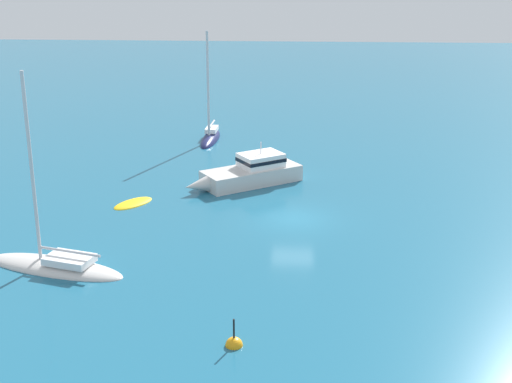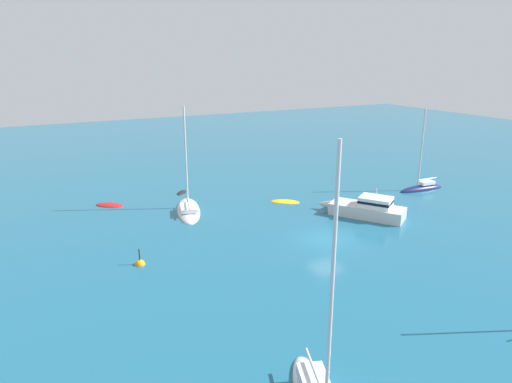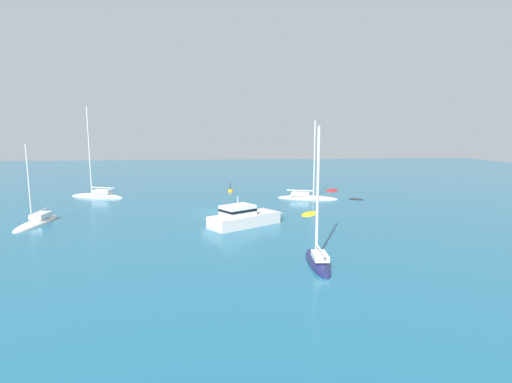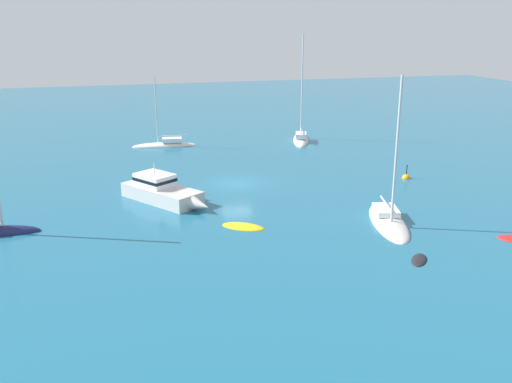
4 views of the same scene
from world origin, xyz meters
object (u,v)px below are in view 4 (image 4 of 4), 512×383
at_px(motor_cruiser, 163,191).
at_px(ketch, 165,145).
at_px(channel_buoy, 406,178).
at_px(tender, 243,227).
at_px(sailboat_2, 301,139).
at_px(sailboat, 388,221).
at_px(skiff, 419,260).

relative_size(motor_cruiser, ketch, 1.00).
bearing_deg(channel_buoy, motor_cruiser, 1.76).
bearing_deg(ketch, tender, 100.75).
bearing_deg(sailboat_2, tender, 172.07).
bearing_deg(sailboat_2, sailboat, -167.83).
distance_m(tender, skiff, 11.49).
distance_m(sailboat_2, skiff, 33.59).
bearing_deg(sailboat_2, skiff, -168.70).
distance_m(motor_cruiser, channel_buoy, 21.08).
bearing_deg(sailboat, ketch, -141.64).
xyz_separation_m(sailboat, ketch, (11.54, -28.38, -0.04)).
distance_m(tender, ketch, 26.57).
xyz_separation_m(sailboat_2, skiff, (5.07, 33.20, -0.18)).
bearing_deg(motor_cruiser, ketch, 138.69).
distance_m(sailboat, sailboat_2, 27.39).
bearing_deg(motor_cruiser, channel_buoy, 57.91).
height_order(sailboat_2, tender, sailboat_2).
height_order(tender, ketch, ketch).
height_order(sailboat_2, channel_buoy, sailboat_2).
relative_size(sailboat_2, tender, 3.83).
bearing_deg(skiff, sailboat_2, -150.62).
bearing_deg(skiff, sailboat, -154.45).
height_order(sailboat, skiff, sailboat).
bearing_deg(motor_cruiser, tender, -1.80).
bearing_deg(tender, channel_buoy, -119.18).
xyz_separation_m(sailboat, motor_cruiser, (14.09, -8.94, 0.63)).
xyz_separation_m(sailboat, channel_buoy, (-6.97, -9.59, -0.14)).
xyz_separation_m(skiff, ketch, (10.19, -34.45, 0.11)).
xyz_separation_m(motor_cruiser, tender, (-4.43, 7.07, -0.78)).
relative_size(motor_cruiser, skiff, 3.80).
height_order(tender, skiff, tender).
xyz_separation_m(motor_cruiser, sailboat_2, (-17.81, -18.19, -0.60)).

